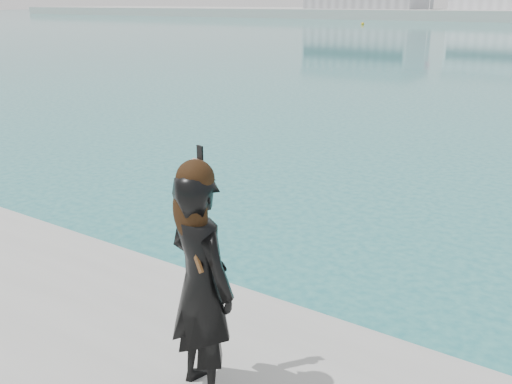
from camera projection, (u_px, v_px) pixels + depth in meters
buoy_far at (363, 25)px, 93.09m from camera, size 0.50×0.50×0.50m
woman at (201, 278)px, 4.09m from camera, size 0.72×0.57×1.84m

